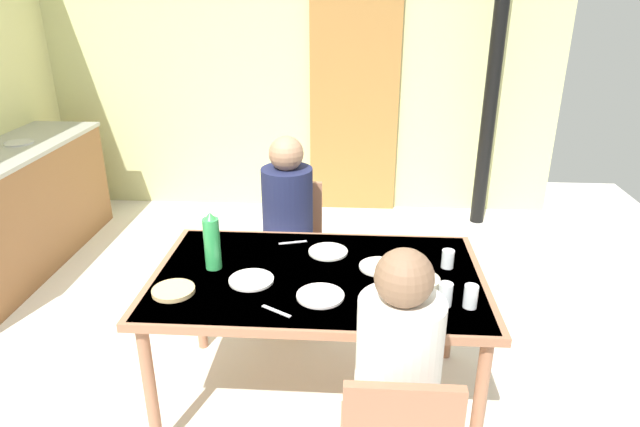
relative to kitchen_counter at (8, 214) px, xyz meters
The scene contains 21 objects.
ground_plane 2.30m from the kitchen_counter, 29.70° to the right, with size 6.81×6.81×0.00m, color silver.
wall_back 2.65m from the kitchen_counter, 37.48° to the left, with size 4.78×0.10×2.82m, color #C7C988.
door_wooden 2.94m from the kitchen_counter, 29.51° to the left, with size 0.80×0.05×2.00m, color #9E6C35.
stove_pipe_column 3.96m from the kitchen_counter, 17.47° to the left, with size 0.12×0.12×2.82m, color black.
kitchen_counter is the anchor object (origin of this frame).
dining_table 2.70m from the kitchen_counter, 28.44° to the right, with size 1.57×0.94×0.74m.
chair_far_diner 2.19m from the kitchen_counter, 12.08° to the right, with size 0.40×0.40×0.87m.
person_near_diner 3.36m from the kitchen_counter, 36.12° to the right, with size 0.30×0.37×0.77m.
person_far_diner 2.25m from the kitchen_counter, 15.52° to the right, with size 0.30×0.37×0.77m.
water_bottle_green_near 2.28m from the kitchen_counter, 33.87° to the right, with size 0.08×0.08×0.29m.
serving_bowl_center 3.18m from the kitchen_counter, 26.03° to the right, with size 0.17×0.17×0.06m, color #F1E6C6.
dinner_plate_near_left 2.64m from the kitchen_counter, 23.63° to the right, with size 0.20×0.20×0.01m, color white.
dinner_plate_near_right 2.83m from the kitchen_counter, 31.86° to the right, with size 0.21×0.21×0.01m, color white.
dinner_plate_far_center 2.50m from the kitchen_counter, 33.52° to the right, with size 0.21×0.21×0.01m, color white.
dinner_plate_far_side 2.94m from the kitchen_counter, 24.25° to the right, with size 0.20×0.20×0.01m, color silver.
drinking_glass_by_near_diner 3.23m from the kitchen_counter, 21.40° to the right, with size 0.06×0.06×0.09m, color silver.
drinking_glass_by_far_diner 3.41m from the kitchen_counter, 26.72° to the right, with size 0.06×0.06×0.10m, color silver.
drinking_glass_spare_center 3.32m from the kitchen_counter, 27.41° to the right, with size 0.06×0.06×0.10m, color silver.
bread_plate_sliced 2.31m from the kitchen_counter, 40.67° to the right, with size 0.19×0.19×0.02m, color #DBB77A.
cutlery_knife_near 2.42m from the kitchen_counter, 23.19° to the right, with size 0.15×0.02×0.00m, color silver.
cutlery_fork_near 2.76m from the kitchen_counter, 36.11° to the right, with size 0.15×0.02×0.00m, color silver.
Camera 1 is at (0.57, -2.47, 2.01)m, focal length 31.03 mm.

